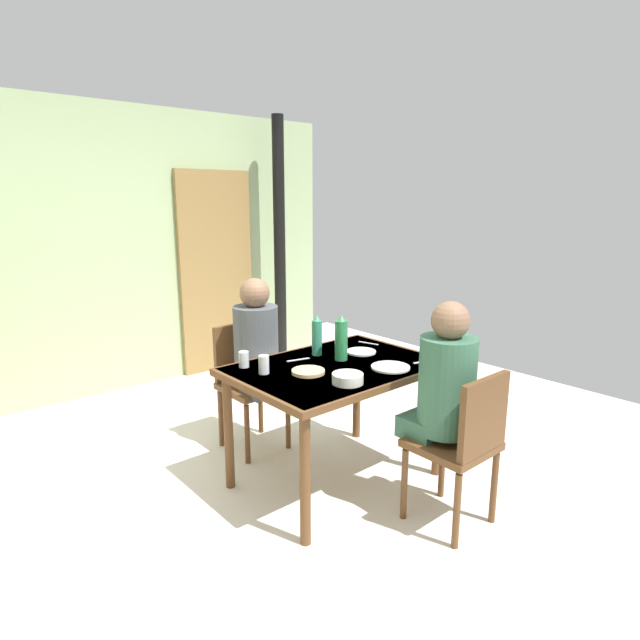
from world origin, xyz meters
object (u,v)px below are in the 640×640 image
at_px(chair_far_diner, 247,378).
at_px(person_near_diner, 445,382).
at_px(person_far_diner, 257,343).
at_px(dining_table, 336,378).
at_px(chair_near_diner, 464,441).
at_px(water_bottle_green_near, 341,339).
at_px(water_bottle_green_far, 317,336).
at_px(serving_bowl_center, 348,378).

relative_size(chair_far_diner, person_near_diner, 1.13).
bearing_deg(person_far_diner, dining_table, 101.03).
relative_size(dining_table, chair_far_diner, 1.41).
relative_size(dining_table, person_near_diner, 1.59).
xyz_separation_m(chair_near_diner, person_far_diner, (-0.31, 1.44, 0.28)).
height_order(water_bottle_green_near, water_bottle_green_far, water_bottle_green_near).
xyz_separation_m(water_bottle_green_far, serving_bowl_center, (-0.22, -0.51, -0.09)).
distance_m(dining_table, serving_bowl_center, 0.34).
distance_m(chair_far_diner, water_bottle_green_near, 0.86).
distance_m(dining_table, person_near_diner, 0.68).
distance_m(person_near_diner, person_far_diner, 1.34).
bearing_deg(water_bottle_green_far, person_far_diner, 112.72).
xyz_separation_m(chair_far_diner, person_far_diner, (-0.00, -0.14, 0.28)).
distance_m(chair_far_diner, water_bottle_green_far, 0.69).
distance_m(person_far_diner, water_bottle_green_far, 0.46).
height_order(dining_table, chair_near_diner, chair_near_diner).
relative_size(chair_far_diner, person_far_diner, 1.13).
xyz_separation_m(person_near_diner, serving_bowl_center, (-0.35, 0.37, 0.00)).
bearing_deg(serving_bowl_center, dining_table, 58.29).
bearing_deg(water_bottle_green_far, person_near_diner, -81.40).
relative_size(chair_near_diner, water_bottle_green_near, 3.08).
height_order(person_near_diner, serving_bowl_center, person_near_diner).
height_order(dining_table, chair_far_diner, chair_far_diner).
xyz_separation_m(chair_near_diner, person_near_diner, (0.00, 0.14, 0.28)).
relative_size(chair_far_diner, serving_bowl_center, 5.12).
bearing_deg(dining_table, water_bottle_green_near, 32.43).
xyz_separation_m(dining_table, person_near_diner, (0.18, -0.65, 0.11)).
bearing_deg(chair_near_diner, person_near_diner, 90.00).
bearing_deg(chair_far_diner, water_bottle_green_far, 107.50).
xyz_separation_m(person_far_diner, water_bottle_green_near, (0.22, -0.59, 0.11)).
xyz_separation_m(chair_far_diner, person_near_diner, (0.31, -1.44, 0.28)).
bearing_deg(water_bottle_green_far, chair_near_diner, -82.54).
relative_size(chair_near_diner, serving_bowl_center, 5.12).
xyz_separation_m(person_far_diner, serving_bowl_center, (-0.04, -0.93, 0.00)).
xyz_separation_m(chair_near_diner, serving_bowl_center, (-0.35, 0.51, 0.29)).
height_order(chair_far_diner, serving_bowl_center, chair_far_diner).
relative_size(chair_near_diner, person_near_diner, 1.13).
height_order(chair_near_diner, water_bottle_green_far, water_bottle_green_far).
distance_m(person_far_diner, serving_bowl_center, 0.93).
distance_m(chair_near_diner, serving_bowl_center, 0.68).
height_order(dining_table, serving_bowl_center, serving_bowl_center).
bearing_deg(person_far_diner, person_near_diner, 103.31).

